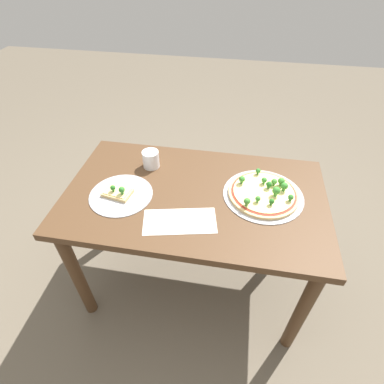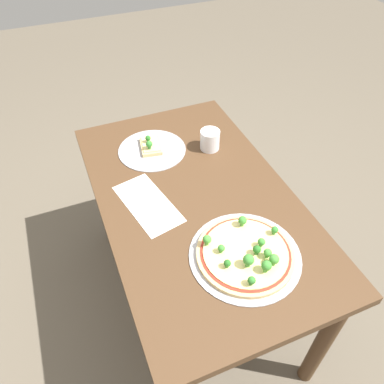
% 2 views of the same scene
% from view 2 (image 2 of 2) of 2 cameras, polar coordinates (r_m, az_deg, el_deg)
% --- Properties ---
extents(ground_plane, '(8.00, 8.00, 0.00)m').
position_cam_2_polar(ground_plane, '(1.97, 0.46, -15.29)').
color(ground_plane, brown).
extents(dining_table, '(1.20, 0.70, 0.71)m').
position_cam_2_polar(dining_table, '(1.48, 0.59, -3.51)').
color(dining_table, '#4C331E').
rests_on(dining_table, ground_plane).
extents(pizza_tray_whole, '(0.36, 0.36, 0.07)m').
position_cam_2_polar(pizza_tray_whole, '(1.23, 8.19, -9.29)').
color(pizza_tray_whole, '#A3A3A8').
rests_on(pizza_tray_whole, dining_table).
extents(pizza_tray_slice, '(0.29, 0.29, 0.06)m').
position_cam_2_polar(pizza_tray_slice, '(1.62, -6.21, 6.69)').
color(pizza_tray_slice, '#A3A3A8').
rests_on(pizza_tray_slice, dining_table).
extents(drinking_cup, '(0.08, 0.08, 0.09)m').
position_cam_2_polar(drinking_cup, '(1.60, 2.75, 7.95)').
color(drinking_cup, white).
rests_on(drinking_cup, dining_table).
extents(paper_menu, '(0.33, 0.21, 0.00)m').
position_cam_2_polar(paper_menu, '(1.39, -6.74, -1.77)').
color(paper_menu, silver).
rests_on(paper_menu, dining_table).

